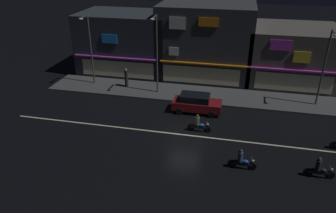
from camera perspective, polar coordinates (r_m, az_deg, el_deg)
name	(u,v)px	position (r m, az deg, el deg)	size (l,w,h in m)	color
ground_plane	(184,135)	(25.27, 2.82, -5.09)	(140.00, 140.00, 0.00)	black
lane_divider_stripe	(184,135)	(25.27, 2.82, -5.07)	(29.15, 0.16, 0.01)	beige
sidewalk_far	(197,94)	(32.16, 5.26, 2.21)	(30.69, 4.22, 0.14)	#424447
storefront_left_block	(206,40)	(36.75, 6.88, 11.77)	(10.04, 8.47, 8.06)	#383A3F
storefront_center_block	(291,55)	(37.21, 21.14, 8.64)	(9.19, 8.23, 5.89)	#56514C
storefront_right_block	(127,42)	(38.24, -7.40, 11.34)	(10.29, 7.06, 6.80)	#2D333D
streetlamp_west	(89,45)	(34.06, -13.87, 10.69)	(0.44, 1.64, 7.24)	#47494C
streetlamp_mid	(156,49)	(30.73, -2.12, 10.22)	(0.44, 1.64, 7.69)	#47494C
streetlamp_east	(326,63)	(31.20, 26.36, 7.03)	(0.44, 1.64, 6.99)	#47494C
pedestrian_on_sidewalk	(126,78)	(33.74, -7.47, 5.07)	(0.35, 0.35, 1.93)	#232328
parked_car_near_kerb	(196,103)	(28.46, 5.11, 0.64)	(4.30, 1.98, 1.67)	maroon
motorcycle_lead	(198,125)	(25.49, 5.47, -3.24)	(1.90, 0.60, 1.52)	black
motorcycle_following	(319,169)	(22.70, 25.39, -10.12)	(1.90, 0.60, 1.52)	black
motorcycle_trailing_far	(241,161)	(21.85, 13.00, -9.44)	(1.90, 0.60, 1.52)	black
traffic_cone	(175,102)	(29.84, 1.24, 0.75)	(0.36, 0.36, 0.55)	orange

